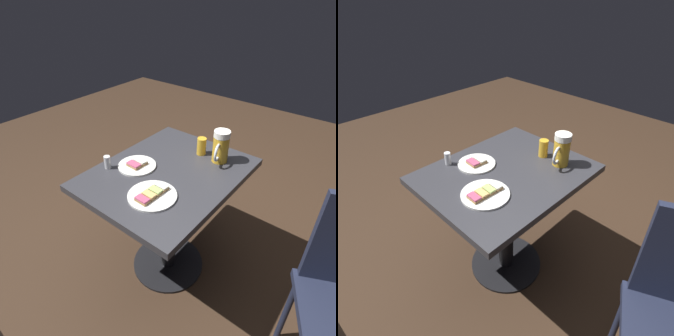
{
  "view_description": "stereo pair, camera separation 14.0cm",
  "coord_description": "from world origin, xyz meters",
  "views": [
    {
      "loc": [
        0.94,
        0.75,
        1.53
      ],
      "look_at": [
        0.0,
        0.0,
        0.74
      ],
      "focal_mm": 30.63,
      "sensor_mm": 36.0,
      "label": 1
    },
    {
      "loc": [
        0.85,
        0.86,
        1.53
      ],
      "look_at": [
        0.0,
        0.0,
        0.74
      ],
      "focal_mm": 30.63,
      "sensor_mm": 36.0,
      "label": 2
    }
  ],
  "objects": [
    {
      "name": "plate_far",
      "position": [
        0.07,
        -0.15,
        0.72
      ],
      "size": [
        0.2,
        0.2,
        0.03
      ],
      "color": "white",
      "rests_on": "cafe_table"
    },
    {
      "name": "salt_shaker",
      "position": [
        0.17,
        -0.26,
        0.75
      ],
      "size": [
        0.03,
        0.03,
        0.07
      ],
      "primitive_type": "cylinder",
      "color": "silver",
      "rests_on": "cafe_table"
    },
    {
      "name": "ground_plane",
      "position": [
        0.0,
        0.0,
        0.0
      ],
      "size": [
        6.0,
        6.0,
        0.0
      ],
      "primitive_type": "plane",
      "color": "#382619"
    },
    {
      "name": "cafe_table",
      "position": [
        0.0,
        0.0,
        0.56
      ],
      "size": [
        0.83,
        0.66,
        0.72
      ],
      "color": "black",
      "rests_on": "ground_plane"
    },
    {
      "name": "plate_near",
      "position": [
        0.2,
        0.07,
        0.72
      ],
      "size": [
        0.22,
        0.22,
        0.03
      ],
      "color": "white",
      "rests_on": "cafe_table"
    },
    {
      "name": "beer_glass_small",
      "position": [
        -0.25,
        0.04,
        0.76
      ],
      "size": [
        0.05,
        0.05,
        0.1
      ],
      "primitive_type": "cylinder",
      "color": "gold",
      "rests_on": "cafe_table"
    },
    {
      "name": "beer_mug",
      "position": [
        -0.25,
        0.15,
        0.8
      ],
      "size": [
        0.14,
        0.09,
        0.18
      ],
      "color": "gold",
      "rests_on": "cafe_table"
    }
  ]
}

